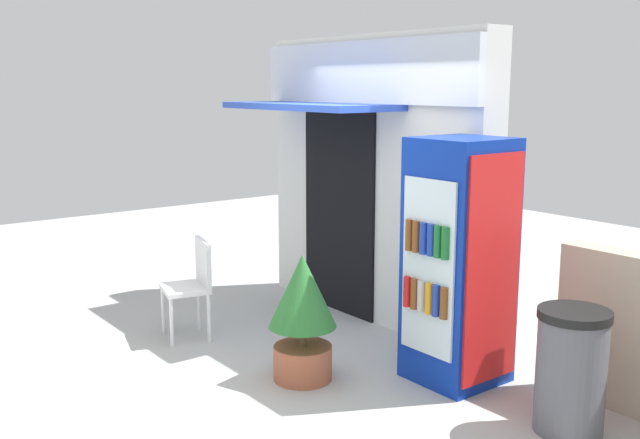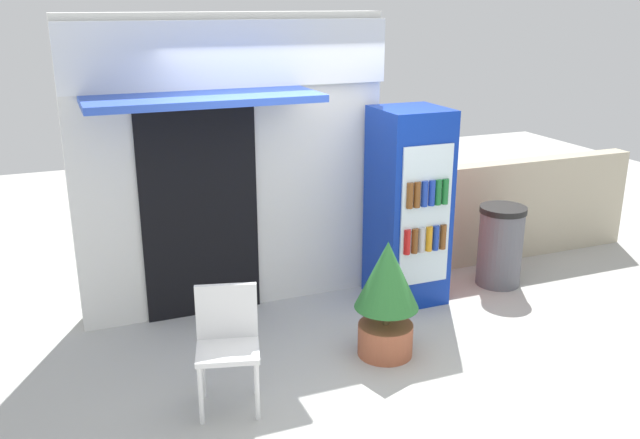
% 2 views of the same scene
% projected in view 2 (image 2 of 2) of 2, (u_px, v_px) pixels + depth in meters
% --- Properties ---
extents(ground, '(16.00, 16.00, 0.00)m').
position_uv_depth(ground, '(354.00, 360.00, 5.69)').
color(ground, '#B2B2AD').
extents(storefront_building, '(2.93, 1.09, 2.78)m').
position_uv_depth(storefront_building, '(230.00, 160.00, 6.33)').
color(storefront_building, silver).
rests_on(storefront_building, ground).
extents(drink_cooler, '(0.67, 0.72, 1.92)m').
position_uv_depth(drink_cooler, '(409.00, 206.00, 6.60)').
color(drink_cooler, '#0C2D9E').
rests_on(drink_cooler, ground).
extents(plastic_chair, '(0.54, 0.50, 0.91)m').
position_uv_depth(plastic_chair, '(227.00, 337.00, 4.92)').
color(plastic_chair, white).
rests_on(plastic_chair, ground).
extents(potted_plant_near_shop, '(0.54, 0.54, 1.02)m').
position_uv_depth(potted_plant_near_shop, '(387.00, 292.00, 5.61)').
color(potted_plant_near_shop, '#AD5B3D').
rests_on(potted_plant_near_shop, ground).
extents(trash_bin, '(0.48, 0.48, 0.85)m').
position_uv_depth(trash_bin, '(500.00, 246.00, 7.09)').
color(trash_bin, '#595960').
rests_on(trash_bin, ground).
extents(stone_boundary_wall, '(2.65, 0.23, 1.15)m').
position_uv_depth(stone_boundary_wall, '(529.00, 207.00, 7.90)').
color(stone_boundary_wall, '#B7AD93').
rests_on(stone_boundary_wall, ground).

